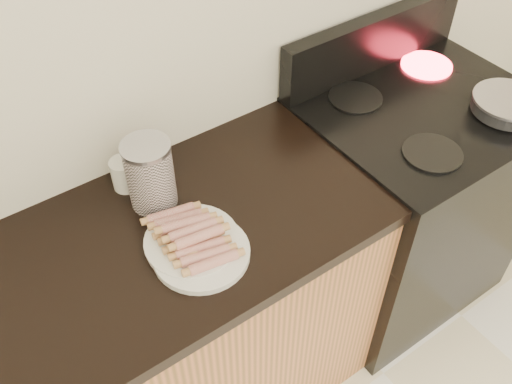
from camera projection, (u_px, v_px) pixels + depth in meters
wall_back at (156, 27)px, 1.46m from camera, size 4.00×0.04×2.60m
stove at (403, 202)px, 2.19m from camera, size 0.76×0.65×0.91m
stove_panel at (373, 42)px, 1.96m from camera, size 0.76×0.06×0.20m
burner_near_left at (432, 153)px, 1.70m from camera, size 0.18×0.18×0.01m
burner_near_right at (505, 113)px, 1.84m from camera, size 0.18×0.18×0.01m
burner_far_left at (355, 98)px, 1.89m from camera, size 0.18×0.18×0.01m
burner_far_right at (427, 65)px, 2.03m from camera, size 0.18×0.18×0.01m
frying_pan at (509, 105)px, 1.82m from camera, size 0.23×0.39×0.05m
main_plate at (192, 242)px, 1.47m from camera, size 0.25×0.25×0.02m
side_plate at (201, 253)px, 1.44m from camera, size 0.28×0.28×0.02m
hotdog_pile at (191, 235)px, 1.45m from camera, size 0.13×0.26×0.05m
plain_sausages at (201, 248)px, 1.43m from camera, size 0.12×0.05×0.02m
canister at (150, 174)px, 1.51m from camera, size 0.13×0.13×0.20m
mug at (125, 174)px, 1.59m from camera, size 0.09×0.09×0.09m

